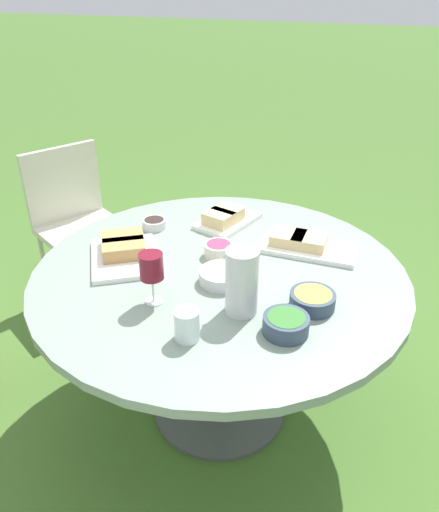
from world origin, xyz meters
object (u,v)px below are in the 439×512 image
at_px(dining_table, 220,292).
at_px(wine_glass, 151,268).
at_px(chair_near_left, 76,215).
at_px(water_pitcher, 242,282).

xyz_separation_m(dining_table, wine_glass, (0.13, 0.28, 0.24)).
bearing_deg(chair_near_left, wine_glass, 138.15).
xyz_separation_m(dining_table, water_pitcher, (-0.16, 0.22, 0.22)).
bearing_deg(wine_glass, water_pitcher, -168.38).
bearing_deg(dining_table, wine_glass, 64.81).
bearing_deg(dining_table, chair_near_left, -27.90).
height_order(dining_table, water_pitcher, water_pitcher).
bearing_deg(chair_near_left, water_pitcher, 147.50).
bearing_deg(water_pitcher, wine_glass, 11.62).
distance_m(dining_table, water_pitcher, 0.35).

